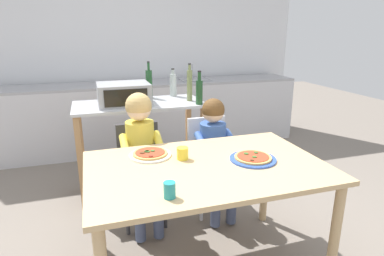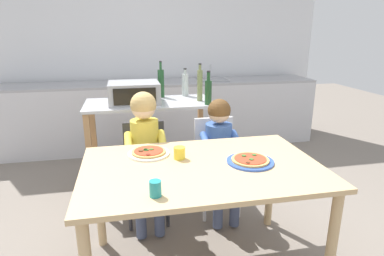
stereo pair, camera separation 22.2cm
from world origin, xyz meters
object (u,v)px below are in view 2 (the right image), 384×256
Objects in this scene: bottle_brown_beer at (185,84)px; dining_chair_left at (146,164)px; bottle_squat_spirits at (161,83)px; child_in_yellow_shirt at (145,143)px; pizza_plate_blue_rimmed at (250,161)px; drinking_cup_yellow at (179,153)px; kitchen_island_cart at (150,132)px; bottle_clear_vinegar at (208,91)px; dining_table at (202,179)px; child_in_blue_striped_shirt at (220,145)px; dining_chair_right at (216,158)px; drinking_cup_teal at (155,189)px; pizza_plate_white at (149,153)px; bottle_dark_olive_oil at (200,85)px; toaster_oven at (134,93)px.

bottle_brown_beer reaches higher than dining_chair_left.
bottle_squat_spirits reaches higher than child_in_yellow_shirt.
drinking_cup_yellow is (-0.42, 0.15, 0.03)m from pizza_plate_blue_rimmed.
kitchen_island_cart is at bearing 82.16° from child_in_yellow_shirt.
bottle_brown_beer is at bearing 95.25° from pizza_plate_blue_rimmed.
bottle_squat_spirits reaches higher than pizza_plate_blue_rimmed.
bottle_clear_vinegar reaches higher than dining_table.
dining_chair_right is at bearing 90.00° from child_in_blue_striped_shirt.
child_in_blue_striped_shirt is 12.05× the size of drinking_cup_teal.
dining_chair_left is at bearing 112.32° from dining_table.
bottle_dark_olive_oil is at bearing 59.13° from pizza_plate_white.
dining_table is 0.70m from child_in_blue_striped_shirt.
child_in_blue_striped_shirt is (0.01, -0.40, -0.37)m from bottle_clear_vinegar.
bottle_dark_olive_oil is at bearing 94.45° from child_in_blue_striped_shirt.
drinking_cup_teal is (-0.24, -1.78, -0.25)m from bottle_squat_spirits.
kitchen_island_cart is 0.61m from bottle_brown_beer.
bottle_squat_spirits is 1.81m from drinking_cup_teal.
drinking_cup_teal reaches higher than dining_table.
dining_chair_right is at bearing -88.62° from bottle_clear_vinegar.
bottle_dark_olive_oil reaches higher than dining_chair_left.
dining_chair_right is at bearing -43.22° from kitchen_island_cart.
child_in_blue_striped_shirt reaches higher than pizza_plate_blue_rimmed.
bottle_squat_spirits is at bearing -176.84° from bottle_brown_beer.
toaster_oven is 0.42× the size of child_in_yellow_shirt.
drinking_cup_teal is (-0.62, -1.08, 0.32)m from dining_chair_right.
bottle_dark_olive_oil is 0.35× the size of child_in_blue_striped_shirt.
kitchen_island_cart reaches higher than drinking_cup_yellow.
drinking_cup_yellow is at bearing -102.11° from bottle_brown_beer.
bottle_dark_olive_oil is 0.44× the size of dining_chair_left.
child_in_yellow_shirt reaches higher than dining_table.
pizza_plate_blue_rimmed is (0.01, -1.04, -0.25)m from bottle_clear_vinegar.
bottle_clear_vinegar is 1.11× the size of pizza_plate_white.
toaster_oven is at bearing 94.85° from child_in_yellow_shirt.
dining_chair_right is 0.81× the size of child_in_blue_striped_shirt.
child_in_blue_striped_shirt is at bearing -80.79° from bottle_brown_beer.
dining_table is 0.82m from dining_chair_left.
pizza_plate_blue_rimmed is (0.61, -0.76, 0.29)m from dining_chair_left.
bottle_clear_vinegar is 1.08× the size of bottle_brown_beer.
child_in_yellow_shirt is (-0.08, -0.62, 0.10)m from kitchen_island_cart.
toaster_oven reaches higher than dining_chair_left.
drinking_cup_teal is 0.50m from drinking_cup_yellow.
bottle_clear_vinegar is 0.57m from bottle_squat_spirits.
bottle_brown_beer is 1.33m from pizza_plate_white.
child_in_yellow_shirt is (-0.57, -0.57, -0.35)m from bottle_dark_olive_oil.
child_in_blue_striped_shirt is (0.00, -0.12, 0.17)m from dining_chair_right.
bottle_clear_vinegar is at bearing 33.40° from child_in_yellow_shirt.
bottle_squat_spirits is 4.55× the size of drinking_cup_yellow.
bottle_brown_beer is 3.40× the size of drinking_cup_teal.
bottle_dark_olive_oil is at bearing 70.43° from drinking_cup_yellow.
child_in_yellow_shirt is 0.61m from child_in_blue_striped_shirt.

